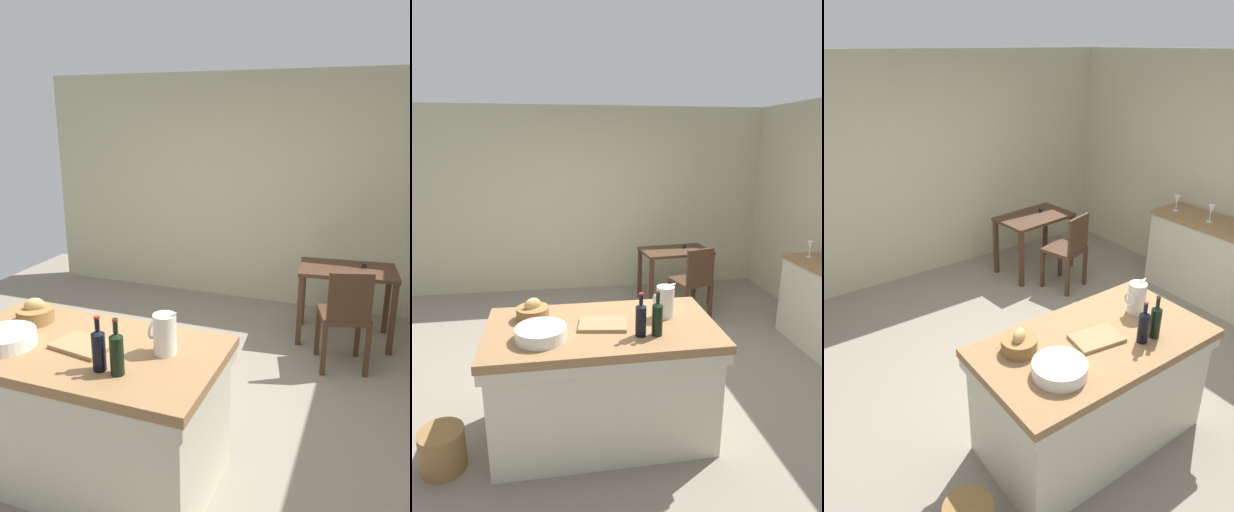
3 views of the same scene
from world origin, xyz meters
TOP-DOWN VIEW (x-y plane):
  - ground_plane at (0.00, 0.00)m, footprint 6.76×6.76m
  - wall_back at (0.00, 2.60)m, footprint 5.32×0.12m
  - island_table at (-0.20, -0.67)m, footprint 1.61×0.87m
  - writing_desk at (1.08, 1.80)m, footprint 0.95×0.65m
  - wooden_chair at (1.13, 1.18)m, footprint 0.49×0.49m
  - pitcher at (0.27, -0.59)m, footprint 0.17×0.13m
  - wash_bowl at (-0.62, -0.82)m, footprint 0.33×0.33m
  - bread_basket at (-0.68, -0.49)m, footprint 0.23×0.23m
  - cutting_board at (-0.20, -0.69)m, footprint 0.36×0.27m
  - wine_bottle_dark at (0.14, -0.88)m, footprint 0.07×0.07m
  - wine_bottle_amber at (0.03, -0.87)m, footprint 0.07×0.07m

SIDE VIEW (x-z plane):
  - ground_plane at x=0.00m, z-range 0.00..0.00m
  - island_table at x=-0.20m, z-range 0.03..0.90m
  - wooden_chair at x=1.13m, z-range 0.04..0.96m
  - writing_desk at x=1.08m, z-range 0.22..1.00m
  - cutting_board at x=-0.20m, z-range 0.87..0.89m
  - wash_bowl at x=-0.62m, z-range 0.87..0.95m
  - bread_basket at x=-0.68m, z-range 0.84..1.00m
  - pitcher at x=0.27m, z-range 0.85..1.12m
  - wine_bottle_amber at x=0.03m, z-range 0.84..1.14m
  - wine_bottle_dark at x=0.14m, z-range 0.84..1.14m
  - wall_back at x=0.00m, z-range 0.00..2.60m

